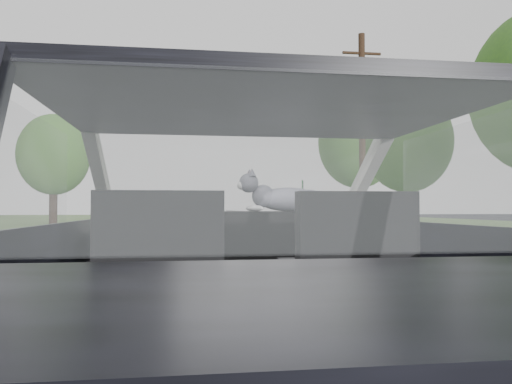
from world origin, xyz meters
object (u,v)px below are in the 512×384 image
object	(u,v)px
cat	(289,198)
utility_pole	(362,132)
other_car	(175,213)
highway_sign	(303,203)
subject_car	(248,270)

from	to	relation	value
cat	utility_pole	size ratio (longest dim) A/B	0.07
cat	other_car	xyz separation A→B (m)	(-1.20, 23.92, -0.35)
highway_sign	utility_pole	bearing A→B (deg)	-62.66
utility_pole	cat	bearing A→B (deg)	-111.43
subject_car	highway_sign	distance (m)	25.04
subject_car	utility_pole	xyz separation A→B (m)	(7.27, 18.29, 3.58)
utility_pole	other_car	bearing A→B (deg)	142.66
subject_car	cat	xyz separation A→B (m)	(0.32, 0.59, 0.36)
highway_sign	utility_pole	distance (m)	6.84
other_car	subject_car	bearing A→B (deg)	-89.04
other_car	utility_pole	world-z (taller)	utility_pole
cat	highway_sign	distance (m)	24.39
subject_car	highway_sign	size ratio (longest dim) A/B	1.60
other_car	utility_pole	distance (m)	10.86
other_car	cat	bearing A→B (deg)	-88.22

